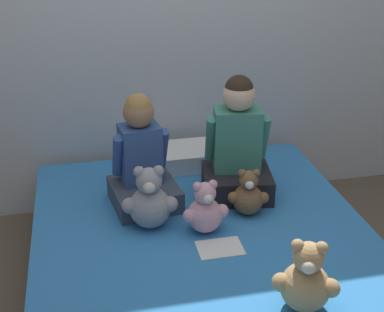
{
  "coord_description": "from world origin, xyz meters",
  "views": [
    {
      "loc": [
        -0.51,
        -2.01,
        1.81
      ],
      "look_at": [
        0.0,
        0.37,
        0.64
      ],
      "focal_mm": 50.0,
      "sensor_mm": 36.0,
      "label": 1
    }
  ],
  "objects_px": {
    "teddy_bear_held_by_left_child": "(150,201)",
    "pillow_at_headboard": "(176,157)",
    "child_on_left": "(142,162)",
    "teddy_bear_held_by_right_child": "(248,195)",
    "teddy_bear_between_children": "(205,210)",
    "bed": "(208,275)",
    "child_on_right": "(237,148)",
    "sign_card": "(220,248)",
    "teddy_bear_at_foot_of_bed": "(306,281)"
  },
  "relations": [
    {
      "from": "teddy_bear_between_children",
      "to": "sign_card",
      "type": "distance_m",
      "value": 0.2
    },
    {
      "from": "child_on_left",
      "to": "teddy_bear_held_by_left_child",
      "type": "distance_m",
      "value": 0.26
    },
    {
      "from": "teddy_bear_held_by_left_child",
      "to": "pillow_at_headboard",
      "type": "relative_size",
      "value": 0.59
    },
    {
      "from": "child_on_left",
      "to": "teddy_bear_between_children",
      "type": "distance_m",
      "value": 0.44
    },
    {
      "from": "child_on_right",
      "to": "teddy_bear_held_by_right_child",
      "type": "distance_m",
      "value": 0.28
    },
    {
      "from": "bed",
      "to": "teddy_bear_between_children",
      "type": "bearing_deg",
      "value": 86.02
    },
    {
      "from": "teddy_bear_held_by_right_child",
      "to": "teddy_bear_between_children",
      "type": "xyz_separation_m",
      "value": [
        -0.25,
        -0.11,
        0.01
      ]
    },
    {
      "from": "bed",
      "to": "child_on_right",
      "type": "xyz_separation_m",
      "value": [
        0.26,
        0.45,
        0.45
      ]
    },
    {
      "from": "child_on_left",
      "to": "pillow_at_headboard",
      "type": "height_order",
      "value": "child_on_left"
    },
    {
      "from": "bed",
      "to": "teddy_bear_at_foot_of_bed",
      "type": "height_order",
      "value": "teddy_bear_at_foot_of_bed"
    },
    {
      "from": "teddy_bear_held_by_left_child",
      "to": "teddy_bear_between_children",
      "type": "distance_m",
      "value": 0.27
    },
    {
      "from": "child_on_right",
      "to": "teddy_bear_between_children",
      "type": "bearing_deg",
      "value": -118.2
    },
    {
      "from": "teddy_bear_held_by_left_child",
      "to": "pillow_at_headboard",
      "type": "distance_m",
      "value": 0.67
    },
    {
      "from": "teddy_bear_at_foot_of_bed",
      "to": "pillow_at_headboard",
      "type": "distance_m",
      "value": 1.36
    },
    {
      "from": "pillow_at_headboard",
      "to": "teddy_bear_between_children",
      "type": "bearing_deg",
      "value": -89.39
    },
    {
      "from": "teddy_bear_at_foot_of_bed",
      "to": "bed",
      "type": "bearing_deg",
      "value": 140.09
    },
    {
      "from": "sign_card",
      "to": "teddy_bear_held_by_left_child",
      "type": "bearing_deg",
      "value": 137.75
    },
    {
      "from": "teddy_bear_held_by_right_child",
      "to": "pillow_at_headboard",
      "type": "relative_size",
      "value": 0.45
    },
    {
      "from": "bed",
      "to": "child_on_right",
      "type": "bearing_deg",
      "value": 59.6
    },
    {
      "from": "pillow_at_headboard",
      "to": "teddy_bear_held_by_left_child",
      "type": "bearing_deg",
      "value": -111.4
    },
    {
      "from": "child_on_left",
      "to": "teddy_bear_at_foot_of_bed",
      "type": "bearing_deg",
      "value": -70.13
    },
    {
      "from": "teddy_bear_held_by_left_child",
      "to": "pillow_at_headboard",
      "type": "xyz_separation_m",
      "value": [
        0.24,
        0.62,
        -0.08
      ]
    },
    {
      "from": "bed",
      "to": "teddy_bear_held_by_left_child",
      "type": "height_order",
      "value": "teddy_bear_held_by_left_child"
    },
    {
      "from": "child_on_left",
      "to": "teddy_bear_between_children",
      "type": "bearing_deg",
      "value": -61.29
    },
    {
      "from": "teddy_bear_between_children",
      "to": "bed",
      "type": "bearing_deg",
      "value": -97.94
    },
    {
      "from": "bed",
      "to": "teddy_bear_between_children",
      "type": "distance_m",
      "value": 0.32
    },
    {
      "from": "child_on_left",
      "to": "pillow_at_headboard",
      "type": "distance_m",
      "value": 0.49
    },
    {
      "from": "teddy_bear_at_foot_of_bed",
      "to": "sign_card",
      "type": "relative_size",
      "value": 1.48
    },
    {
      "from": "teddy_bear_held_by_right_child",
      "to": "teddy_bear_at_foot_of_bed",
      "type": "height_order",
      "value": "teddy_bear_at_foot_of_bed"
    },
    {
      "from": "sign_card",
      "to": "child_on_right",
      "type": "bearing_deg",
      "value": 66.09
    },
    {
      "from": "child_on_left",
      "to": "teddy_bear_held_by_right_child",
      "type": "xyz_separation_m",
      "value": [
        0.5,
        -0.23,
        -0.13
      ]
    },
    {
      "from": "bed",
      "to": "sign_card",
      "type": "bearing_deg",
      "value": -50.04
    },
    {
      "from": "child_on_right",
      "to": "teddy_bear_held_by_left_child",
      "type": "bearing_deg",
      "value": -145.97
    },
    {
      "from": "teddy_bear_between_children",
      "to": "teddy_bear_held_by_left_child",
      "type": "bearing_deg",
      "value": 154.38
    },
    {
      "from": "child_on_left",
      "to": "teddy_bear_held_by_left_child",
      "type": "height_order",
      "value": "child_on_left"
    },
    {
      "from": "teddy_bear_at_foot_of_bed",
      "to": "sign_card",
      "type": "height_order",
      "value": "teddy_bear_at_foot_of_bed"
    },
    {
      "from": "child_on_right",
      "to": "teddy_bear_between_children",
      "type": "xyz_separation_m",
      "value": [
        -0.25,
        -0.34,
        -0.15
      ]
    },
    {
      "from": "child_on_right",
      "to": "teddy_bear_held_by_left_child",
      "type": "relative_size",
      "value": 2.02
    },
    {
      "from": "pillow_at_headboard",
      "to": "sign_card",
      "type": "height_order",
      "value": "pillow_at_headboard"
    },
    {
      "from": "teddy_bear_held_by_left_child",
      "to": "teddy_bear_held_by_right_child",
      "type": "xyz_separation_m",
      "value": [
        0.5,
        0.01,
        -0.03
      ]
    },
    {
      "from": "teddy_bear_at_foot_of_bed",
      "to": "teddy_bear_held_by_right_child",
      "type": "bearing_deg",
      "value": 112.85
    },
    {
      "from": "child_on_left",
      "to": "teddy_bear_between_children",
      "type": "relative_size",
      "value": 2.21
    },
    {
      "from": "teddy_bear_between_children",
      "to": "pillow_at_headboard",
      "type": "distance_m",
      "value": 0.72
    },
    {
      "from": "child_on_right",
      "to": "teddy_bear_held_by_right_child",
      "type": "height_order",
      "value": "child_on_right"
    },
    {
      "from": "child_on_left",
      "to": "teddy_bear_between_children",
      "type": "height_order",
      "value": "child_on_left"
    },
    {
      "from": "teddy_bear_held_by_left_child",
      "to": "teddy_bear_between_children",
      "type": "bearing_deg",
      "value": -13.79
    },
    {
      "from": "child_on_left",
      "to": "child_on_right",
      "type": "distance_m",
      "value": 0.51
    },
    {
      "from": "teddy_bear_held_by_left_child",
      "to": "teddy_bear_held_by_right_child",
      "type": "distance_m",
      "value": 0.5
    },
    {
      "from": "teddy_bear_held_by_right_child",
      "to": "teddy_bear_between_children",
      "type": "bearing_deg",
      "value": -143.78
    },
    {
      "from": "teddy_bear_held_by_left_child",
      "to": "teddy_bear_at_foot_of_bed",
      "type": "bearing_deg",
      "value": -46.78
    }
  ]
}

